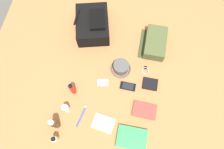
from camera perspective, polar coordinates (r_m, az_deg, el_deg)
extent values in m
cube|color=#A46B3E|center=(1.53, 0.00, -0.66)|extent=(2.64, 2.02, 0.02)
cube|color=black|center=(1.65, -5.66, 14.23)|extent=(0.38, 0.33, 0.14)
cube|color=black|center=(1.58, -4.30, 15.74)|extent=(0.20, 0.16, 0.03)
cylinder|color=black|center=(1.62, -10.33, 16.30)|extent=(0.15, 0.02, 0.02)
cube|color=#47512D|center=(1.62, 12.53, 9.04)|extent=(0.28, 0.17, 0.09)
cube|color=#394124|center=(1.65, 9.19, 8.94)|extent=(0.26, 0.06, 0.01)
cylinder|color=#4E4E4E|center=(1.50, 2.63, 2.25)|extent=(0.12, 0.12, 0.07)
torus|color=#4E4E4E|center=(1.53, 2.57, 1.74)|extent=(0.16, 0.16, 0.01)
cylinder|color=beige|center=(1.44, -16.24, -17.72)|extent=(0.04, 0.04, 0.09)
cylinder|color=black|center=(1.39, -16.84, -17.62)|extent=(0.03, 0.03, 0.01)
cylinder|color=#473319|center=(1.42, -16.47, -13.64)|extent=(0.05, 0.05, 0.15)
cylinder|color=silver|center=(1.34, -17.45, -13.22)|extent=(0.04, 0.04, 0.01)
cylinder|color=white|center=(1.44, -13.28, -9.61)|extent=(0.05, 0.05, 0.10)
cylinder|color=white|center=(1.39, -13.79, -9.20)|extent=(0.03, 0.03, 0.01)
cylinder|color=red|center=(1.44, -11.49, -4.18)|extent=(0.04, 0.04, 0.14)
cylinder|color=black|center=(1.37, -12.10, -3.29)|extent=(0.03, 0.03, 0.01)
cube|color=#2D934C|center=(1.43, 5.81, -18.04)|extent=(0.15, 0.21, 0.03)
cube|color=white|center=(1.43, 5.80, -18.04)|extent=(0.14, 0.20, 0.02)
cube|color=red|center=(1.46, 9.43, -10.27)|extent=(0.12, 0.18, 0.02)
cube|color=white|center=(1.46, 9.41, -10.28)|extent=(0.11, 0.17, 0.01)
cube|color=black|center=(1.49, 4.66, -3.46)|extent=(0.06, 0.12, 0.01)
cube|color=black|center=(1.48, 4.68, -3.39)|extent=(0.05, 0.08, 0.00)
cube|color=#B7B7BC|center=(1.50, -2.73, -2.41)|extent=(0.06, 0.09, 0.01)
cylinder|color=silver|center=(1.49, -2.19, -2.44)|extent=(0.03, 0.03, 0.00)
torus|color=#99999E|center=(1.55, 9.66, 1.10)|extent=(0.06, 0.06, 0.01)
cylinder|color=black|center=(1.56, 9.77, 1.98)|extent=(0.03, 0.03, 0.01)
cylinder|color=blue|center=(1.46, -8.84, -11.79)|extent=(0.17, 0.05, 0.01)
cube|color=white|center=(1.45, -7.66, -9.19)|extent=(0.02, 0.02, 0.01)
cube|color=black|center=(1.51, 11.09, -2.73)|extent=(0.09, 0.11, 0.02)
cube|color=beige|center=(1.43, -2.38, -14.06)|extent=(0.13, 0.16, 0.02)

